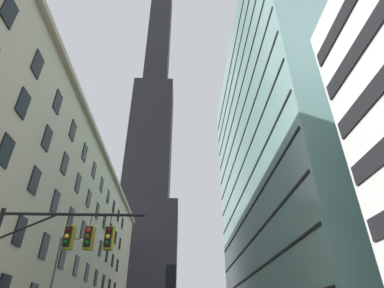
% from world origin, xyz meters
% --- Properties ---
extents(station_building, '(14.26, 72.63, 25.89)m').
position_xyz_m(station_building, '(-17.80, 30.31, 12.92)').
color(station_building, '#BCAF93').
rests_on(station_building, ground).
extents(dark_skyscraper, '(22.59, 22.59, 186.51)m').
position_xyz_m(dark_skyscraper, '(-10.97, 90.44, 52.61)').
color(dark_skyscraper, black).
rests_on(dark_skyscraper, ground).
extents(glass_office_midrise, '(17.27, 48.78, 53.00)m').
position_xyz_m(glass_office_midrise, '(19.58, 33.43, 26.50)').
color(glass_office_midrise, gray).
rests_on(glass_office_midrise, ground).
extents(traffic_signal_mast, '(6.87, 0.63, 6.51)m').
position_xyz_m(traffic_signal_mast, '(-4.06, 3.48, 4.84)').
color(traffic_signal_mast, black).
rests_on(traffic_signal_mast, sidewalk_left).
extents(street_lamppost, '(2.13, 0.32, 8.31)m').
position_xyz_m(street_lamppost, '(-8.48, 15.83, 5.03)').
color(street_lamppost, '#47474C').
rests_on(street_lamppost, sidewalk_left).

